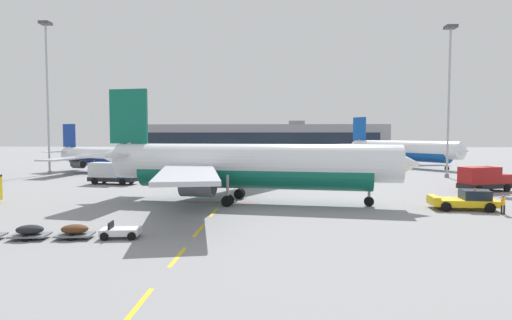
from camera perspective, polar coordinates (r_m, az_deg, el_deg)
name	(u,v)px	position (r m, az deg, el deg)	size (l,w,h in m)	color
ground	(387,184)	(64.20, 17.42, -3.14)	(400.00, 400.00, 0.00)	gray
apron_paint_markings	(236,185)	(60.13, -2.76, -3.41)	(8.00, 96.30, 0.01)	yellow
airliner_foreground	(247,165)	(43.94, -1.25, -0.73)	(34.79, 34.26, 12.20)	white
pushback_tug	(465,200)	(44.91, 26.64, -4.91)	(6.24, 3.64, 2.08)	yellow
airliner_mid_left	(400,150)	(99.98, 19.02, 1.28)	(28.98, 30.97, 11.71)	white
airliner_far_center	(107,157)	(84.75, -19.70, 0.43)	(25.86, 24.61, 9.41)	white
catering_truck	(484,179)	(60.27, 28.67, -2.23)	(7.40, 4.69, 3.14)	black
fuel_service_truck	(112,173)	(64.50, -19.09, -1.67)	(7.33, 3.68, 3.14)	black
baggage_train	(53,231)	(32.19, -25.97, -8.72)	(11.69, 2.74, 1.14)	silver
ground_crew_worker	(503,204)	(43.60, 30.64, -5.14)	(0.56, 0.53, 1.74)	#232328
apron_light_mast_near	(47,81)	(85.39, -26.60, 9.58)	(1.80, 1.80, 27.43)	slate
apron_light_mast_far	(449,84)	(77.85, 24.85, 9.41)	(1.80, 1.80, 25.31)	slate
terminal_satellite	(260,139)	(163.67, 0.57, 2.84)	(94.94, 22.64, 12.82)	gray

